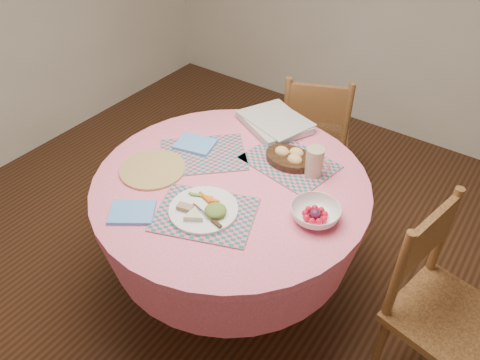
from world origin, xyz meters
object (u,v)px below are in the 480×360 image
Objects in this scene: bread_bowl at (290,157)px; latte_mug at (315,162)px; fruit_bowl at (315,213)px; chair_back at (314,135)px; chair_right at (438,303)px; wicker_trivet at (153,169)px; dining_table at (231,213)px; dinner_plate at (204,210)px.

latte_mug is (0.14, -0.01, 0.04)m from bread_bowl.
chair_back is at bearing 116.98° from fruit_bowl.
latte_mug is (-0.68, 0.13, 0.35)m from chair_right.
wicker_trivet is (-1.29, -0.27, 0.28)m from chair_right.
chair_right is at bearing 13.23° from fruit_bowl.
latte_mug reaches higher than bread_bowl.
latte_mug is 0.29m from fruit_bowl.
chair_back is 1.10m from fruit_bowl.
dinner_plate is at bearing -81.57° from dining_table.
latte_mug is at bearing 32.91° from wicker_trivet.
bread_bowl is at bearing 91.74° from chair_right.
bread_bowl reaches higher than fruit_bowl.
wicker_trivet is at bearing -156.73° from dining_table.
chair_back is at bearing 75.46° from wicker_trivet.
chair_right is 0.63m from fruit_bowl.
dining_table is at bearing -179.72° from fruit_bowl.
chair_right is 3.95× the size of bread_bowl.
dining_table is 1.36× the size of chair_right.
chair_back is 3.14× the size of dinner_plate.
chair_right reaches higher than chair_back.
dinner_plate is (0.03, -0.23, 0.22)m from dining_table.
chair_back reaches higher than fruit_bowl.
chair_right is at bearing -9.79° from bread_bowl.
dining_table is 0.46m from latte_mug.
chair_back is 6.61× the size of latte_mug.
chair_right is at bearing 7.62° from dining_table.
fruit_bowl is (0.42, 0.00, 0.23)m from dining_table.
fruit_bowl is at bearing 114.76° from chair_right.
latte_mug is at bearing 42.37° from dining_table.
bread_bowl reaches higher than wicker_trivet.
bread_bowl is (0.48, 0.41, 0.03)m from wicker_trivet.
chair_right is 1.29m from chair_back.
bread_bowl is 0.38m from fruit_bowl.
wicker_trivet is 0.63m from bread_bowl.
latte_mug reaches higher than dining_table.
bread_bowl is at bearing 136.29° from fruit_bowl.
chair_right is 3.03× the size of wicker_trivet.
fruit_bowl is (0.48, -0.94, 0.31)m from chair_back.
bread_bowl is at bearing 77.89° from dinner_plate.
dining_table is at bearing 109.15° from chair_right.
wicker_trivet is (-0.28, -1.08, 0.29)m from chair_back.
latte_mug is 0.56× the size of fruit_bowl.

